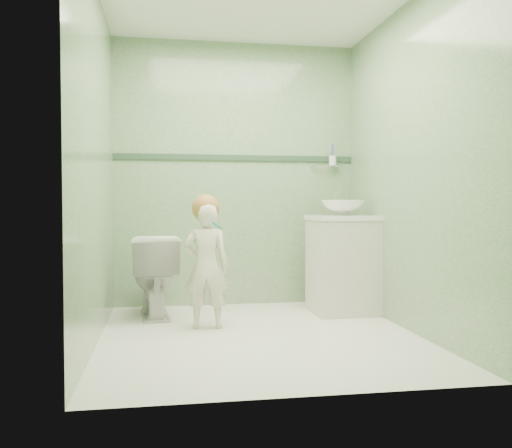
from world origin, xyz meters
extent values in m
plane|color=white|center=(0.00, 0.00, 0.00)|extent=(2.50, 2.50, 0.00)
cube|color=gray|center=(0.00, 1.25, 1.20)|extent=(2.20, 0.04, 2.40)
cube|color=gray|center=(0.00, -1.25, 1.20)|extent=(2.20, 0.04, 2.40)
cube|color=gray|center=(-1.10, 0.00, 1.20)|extent=(0.04, 2.50, 2.40)
cube|color=gray|center=(1.10, 0.00, 1.20)|extent=(0.04, 2.50, 2.40)
cube|color=#2D4934|center=(0.00, 1.24, 1.35)|extent=(2.20, 0.02, 0.05)
cube|color=beige|center=(0.84, 0.70, 0.40)|extent=(0.52, 0.50, 0.80)
cube|color=white|center=(0.84, 0.70, 0.81)|extent=(0.54, 0.52, 0.04)
imported|color=white|center=(0.84, 0.70, 0.89)|extent=(0.37, 0.37, 0.13)
cylinder|color=silver|center=(0.84, 0.90, 0.95)|extent=(0.03, 0.03, 0.18)
cylinder|color=silver|center=(0.84, 0.85, 1.03)|extent=(0.02, 0.12, 0.02)
cylinder|color=silver|center=(0.84, 1.20, 1.28)|extent=(0.26, 0.02, 0.02)
cylinder|color=silver|center=(0.90, 1.18, 1.33)|extent=(0.07, 0.07, 0.09)
cylinder|color=#6B40A1|center=(0.90, 1.17, 1.40)|extent=(0.01, 0.01, 0.17)
cylinder|color=#384ABD|center=(0.89, 1.18, 1.40)|extent=(0.01, 0.01, 0.17)
imported|color=white|center=(-0.74, 0.80, 0.34)|extent=(0.43, 0.69, 0.68)
imported|color=beige|center=(-0.35, 0.30, 0.46)|extent=(0.36, 0.26, 0.93)
sphere|color=#A26E34|center=(-0.35, 0.33, 0.89)|extent=(0.21, 0.21, 0.21)
cylinder|color=#128579|center=(-0.28, 0.16, 0.77)|extent=(0.09, 0.13, 0.06)
cube|color=white|center=(-0.34, 0.22, 0.81)|extent=(0.03, 0.03, 0.02)
camera|label=1|loc=(-0.67, -3.78, 0.92)|focal=38.66mm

